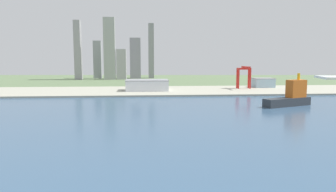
{
  "coord_description": "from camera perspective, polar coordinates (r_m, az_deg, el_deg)",
  "views": [
    {
      "loc": [
        -31.03,
        7.68,
        50.24
      ],
      "look_at": [
        -14.0,
        222.73,
        24.66
      ],
      "focal_mm": 33.18,
      "sensor_mm": 36.0,
      "label": 1
    }
  ],
  "objects": [
    {
      "name": "warehouse_annex",
      "position": [
        558.25,
        17.07,
        2.37
      ],
      "size": [
        34.05,
        26.8,
        15.74
      ],
      "color": "#99BCD1",
      "rests_on": "industrial_pier"
    },
    {
      "name": "port_crane_red",
      "position": [
        523.51,
        13.81,
        4.19
      ],
      "size": [
        21.9,
        38.15,
        36.51
      ],
      "color": "red",
      "rests_on": "industrial_pier"
    },
    {
      "name": "warehouse_main",
      "position": [
        479.96,
        -3.88,
        2.03
      ],
      "size": [
        65.24,
        41.02,
        16.46
      ],
      "color": "silver",
      "rests_on": "industrial_pier"
    },
    {
      "name": "water_bay",
      "position": [
        239.69,
        3.02,
        -5.33
      ],
      "size": [
        840.0,
        360.0,
        0.15
      ],
      "primitive_type": "cube",
      "color": "#385675",
      "rests_on": "ground"
    },
    {
      "name": "container_barge",
      "position": [
        360.36,
        21.62,
        -0.09
      ],
      "size": [
        59.15,
        33.26,
        35.05
      ],
      "color": "#2D3338",
      "rests_on": "water_bay"
    },
    {
      "name": "distant_skyline",
      "position": [
        812.62,
        -9.42,
        7.53
      ],
      "size": [
        197.89,
        74.01,
        152.53
      ],
      "color": "#949298",
      "rests_on": "ground"
    },
    {
      "name": "ground_plane",
      "position": [
        298.22,
        1.51,
        -2.94
      ],
      "size": [
        2400.0,
        2400.0,
        0.0
      ],
      "primitive_type": "plane",
      "color": "#5D744E"
    },
    {
      "name": "industrial_pier",
      "position": [
        485.79,
        -0.84,
        0.97
      ],
      "size": [
        840.0,
        140.0,
        2.5
      ],
      "primitive_type": "cube",
      "color": "#A7A693",
      "rests_on": "ground"
    }
  ]
}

